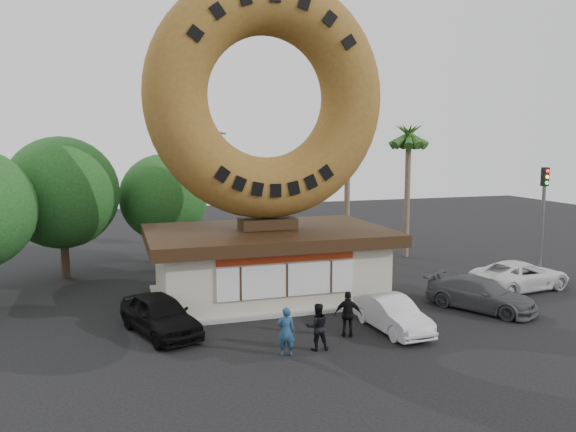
% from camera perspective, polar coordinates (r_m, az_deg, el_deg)
% --- Properties ---
extents(ground, '(90.00, 90.00, 0.00)m').
position_cam_1_polar(ground, '(21.64, 2.23, -12.33)').
color(ground, black).
rests_on(ground, ground).
extents(donut_shop, '(11.20, 7.20, 3.80)m').
position_cam_1_polar(donut_shop, '(26.66, -2.07, -4.55)').
color(donut_shop, beige).
rests_on(donut_shop, ground).
extents(giant_donut, '(11.13, 2.84, 11.13)m').
position_cam_1_polar(giant_donut, '(26.15, -2.16, 11.96)').
color(giant_donut, brown).
rests_on(giant_donut, donut_shop).
extents(tree_west, '(6.00, 6.00, 7.65)m').
position_cam_1_polar(tree_west, '(32.38, -22.00, 2.20)').
color(tree_west, '#473321').
rests_on(tree_west, ground).
extents(tree_mid, '(5.20, 5.20, 6.63)m').
position_cam_1_polar(tree_mid, '(34.44, -12.53, 1.83)').
color(tree_mid, '#473321').
rests_on(tree_mid, ground).
extents(palm_near, '(2.60, 2.60, 9.75)m').
position_cam_1_polar(palm_near, '(36.15, 6.12, 9.21)').
color(palm_near, '#726651').
rests_on(palm_near, ground).
extents(palm_far, '(2.60, 2.60, 8.75)m').
position_cam_1_polar(palm_far, '(36.34, 12.17, 7.60)').
color(palm_far, '#726651').
rests_on(palm_far, ground).
extents(street_lamp, '(2.11, 0.20, 8.00)m').
position_cam_1_polar(street_lamp, '(35.63, -9.25, 2.85)').
color(street_lamp, '#59595E').
rests_on(street_lamp, ground).
extents(traffic_signal, '(0.30, 0.38, 6.07)m').
position_cam_1_polar(traffic_signal, '(31.35, 24.49, 0.49)').
color(traffic_signal, '#59595E').
rests_on(traffic_signal, ground).
extents(person_left, '(0.72, 0.57, 1.72)m').
position_cam_1_polar(person_left, '(19.79, -0.21, -11.63)').
color(person_left, navy).
rests_on(person_left, ground).
extents(person_center, '(0.91, 0.76, 1.70)m').
position_cam_1_polar(person_center, '(20.31, 3.00, -11.16)').
color(person_center, black).
rests_on(person_center, ground).
extents(person_right, '(1.12, 0.79, 1.77)m').
position_cam_1_polar(person_right, '(21.65, 6.13, -9.90)').
color(person_right, black).
rests_on(person_right, ground).
extents(car_black, '(3.25, 4.88, 1.54)m').
position_cam_1_polar(car_black, '(22.41, -12.86, -9.74)').
color(car_black, black).
rests_on(car_black, ground).
extents(car_silver, '(1.70, 4.13, 1.33)m').
position_cam_1_polar(car_silver, '(22.64, 10.55, -9.78)').
color(car_silver, silver).
rests_on(car_silver, ground).
extents(car_grey, '(4.11, 5.11, 1.39)m').
position_cam_1_polar(car_grey, '(26.33, 18.99, -7.52)').
color(car_grey, '#4B4D50').
rests_on(car_grey, ground).
extents(car_white, '(5.48, 3.11, 1.44)m').
position_cam_1_polar(car_white, '(30.50, 22.53, -5.59)').
color(car_white, silver).
rests_on(car_white, ground).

